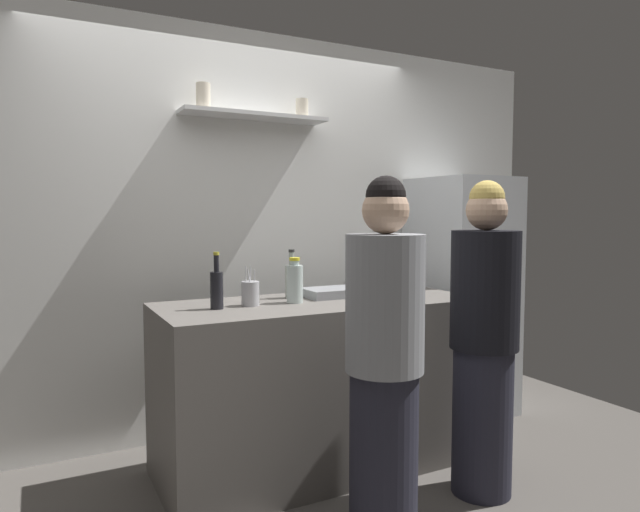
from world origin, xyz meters
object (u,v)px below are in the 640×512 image
at_px(baking_pan, 333,292).
at_px(person_grey_hoodie, 384,364).
at_px(water_bottle_plastic, 295,283).
at_px(wine_bottle_pale_glass, 292,280).
at_px(person_blonde, 484,342).
at_px(refrigerator, 461,295).
at_px(utensil_holder, 250,293).
at_px(wine_bottle_dark_glass, 217,288).

xyz_separation_m(baking_pan, person_grey_hoodie, (-0.22, -0.87, -0.19)).
xyz_separation_m(water_bottle_plastic, person_grey_hoodie, (0.07, -0.77, -0.27)).
distance_m(wine_bottle_pale_glass, person_blonde, 1.11).
distance_m(wine_bottle_pale_glass, person_grey_hoodie, 0.98).
bearing_deg(baking_pan, water_bottle_plastic, -160.22).
relative_size(baking_pan, wine_bottle_pale_glass, 1.21).
bearing_deg(refrigerator, wine_bottle_pale_glass, -172.20).
height_order(baking_pan, utensil_holder, utensil_holder).
bearing_deg(refrigerator, baking_pan, -167.63).
distance_m(refrigerator, utensil_holder, 1.79).
relative_size(wine_bottle_pale_glass, water_bottle_plastic, 1.14).
bearing_deg(wine_bottle_dark_glass, utensil_holder, 5.68).
bearing_deg(person_blonde, person_grey_hoodie, -2.19).
distance_m(utensil_holder, person_blonde, 1.22).
xyz_separation_m(utensil_holder, water_bottle_plastic, (0.25, -0.02, 0.05)).
bearing_deg(water_bottle_plastic, wine_bottle_pale_glass, 70.85).
relative_size(wine_bottle_dark_glass, water_bottle_plastic, 1.18).
xyz_separation_m(wine_bottle_pale_glass, water_bottle_plastic, (-0.06, -0.17, 0.01)).
bearing_deg(water_bottle_plastic, person_blonde, -41.49).
distance_m(baking_pan, person_blonde, 0.90).
distance_m(refrigerator, wine_bottle_dark_glass, 1.98).
bearing_deg(water_bottle_plastic, baking_pan, 19.78).
distance_m(water_bottle_plastic, person_grey_hoodie, 0.82).
height_order(baking_pan, wine_bottle_pale_glass, wine_bottle_pale_glass).
relative_size(wine_bottle_pale_glass, person_grey_hoodie, 0.18).
relative_size(utensil_holder, wine_bottle_dark_glass, 0.72).
bearing_deg(wine_bottle_dark_glass, refrigerator, 10.91).
relative_size(water_bottle_plastic, person_grey_hoodie, 0.16).
bearing_deg(wine_bottle_pale_glass, utensil_holder, -153.06).
relative_size(utensil_holder, person_blonde, 0.13).
relative_size(wine_bottle_pale_glass, wine_bottle_dark_glass, 0.96).
xyz_separation_m(person_grey_hoodie, person_blonde, (0.67, 0.11, 0.00)).
height_order(wine_bottle_dark_glass, person_grey_hoodie, person_grey_hoodie).
bearing_deg(person_blonde, wine_bottle_pale_glass, -61.91).
relative_size(wine_bottle_dark_glass, person_blonde, 0.18).
bearing_deg(refrigerator, water_bottle_plastic, -166.12).
bearing_deg(water_bottle_plastic, person_grey_hoodie, -84.60).
height_order(water_bottle_plastic, person_grey_hoodie, person_grey_hoodie).
relative_size(refrigerator, utensil_holder, 7.98).
distance_m(refrigerator, wine_bottle_pale_glass, 1.46).
bearing_deg(utensil_holder, wine_bottle_dark_glass, -174.32).
relative_size(refrigerator, wine_bottle_pale_glass, 6.00).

